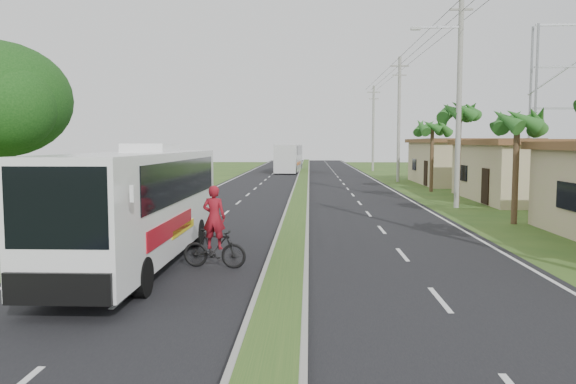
{
  "coord_description": "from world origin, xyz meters",
  "views": [
    {
      "loc": [
        0.62,
        -12.22,
        3.46
      ],
      "look_at": [
        -0.11,
        6.76,
        1.8
      ],
      "focal_mm": 35.0,
      "sensor_mm": 36.0,
      "label": 1
    }
  ],
  "objects": [
    {
      "name": "ground",
      "position": [
        0.0,
        0.0,
        0.0
      ],
      "size": [
        180.0,
        180.0,
        0.0
      ],
      "primitive_type": "plane",
      "color": "#2F531E",
      "rests_on": "ground"
    },
    {
      "name": "road_asphalt",
      "position": [
        0.0,
        20.0,
        0.01
      ],
      "size": [
        14.0,
        160.0,
        0.02
      ],
      "primitive_type": "cube",
      "color": "black",
      "rests_on": "ground"
    },
    {
      "name": "median_strip",
      "position": [
        0.0,
        20.0,
        0.1
      ],
      "size": [
        1.2,
        160.0,
        0.18
      ],
      "color": "gray",
      "rests_on": "ground"
    },
    {
      "name": "lane_edge_left",
      "position": [
        -6.7,
        20.0,
        0.0
      ],
      "size": [
        0.12,
        160.0,
        0.01
      ],
      "primitive_type": "cube",
      "color": "silver",
      "rests_on": "ground"
    },
    {
      "name": "lane_edge_right",
      "position": [
        6.7,
        20.0,
        0.0
      ],
      "size": [
        0.12,
        160.0,
        0.01
      ],
      "primitive_type": "cube",
      "color": "silver",
      "rests_on": "ground"
    },
    {
      "name": "shop_mid",
      "position": [
        14.0,
        22.0,
        1.86
      ],
      "size": [
        7.6,
        10.6,
        3.67
      ],
      "color": "tan",
      "rests_on": "ground"
    },
    {
      "name": "shop_far",
      "position": [
        14.0,
        36.0,
        1.93
      ],
      "size": [
        8.6,
        11.6,
        3.82
      ],
      "color": "tan",
      "rests_on": "ground"
    },
    {
      "name": "palm_verge_b",
      "position": [
        9.4,
        12.0,
        4.36
      ],
      "size": [
        2.4,
        2.4,
        5.05
      ],
      "color": "#473321",
      "rests_on": "ground"
    },
    {
      "name": "palm_verge_c",
      "position": [
        8.8,
        19.0,
        5.12
      ],
      "size": [
        2.4,
        2.4,
        5.85
      ],
      "color": "#473321",
      "rests_on": "ground"
    },
    {
      "name": "palm_verge_d",
      "position": [
        9.3,
        28.0,
        4.55
      ],
      "size": [
        2.4,
        2.4,
        5.25
      ],
      "color": "#473321",
      "rests_on": "ground"
    },
    {
      "name": "utility_pole_b",
      "position": [
        8.47,
        18.0,
        6.26
      ],
      "size": [
        3.2,
        0.28,
        12.0
      ],
      "color": "gray",
      "rests_on": "ground"
    },
    {
      "name": "utility_pole_c",
      "position": [
        8.5,
        38.0,
        5.67
      ],
      "size": [
        1.6,
        0.28,
        11.0
      ],
      "color": "gray",
      "rests_on": "ground"
    },
    {
      "name": "utility_pole_d",
      "position": [
        8.5,
        58.0,
        5.42
      ],
      "size": [
        1.6,
        0.28,
        10.5
      ],
      "color": "gray",
      "rests_on": "ground"
    },
    {
      "name": "coach_bus_main",
      "position": [
        -4.12,
        3.4,
        1.9
      ],
      "size": [
        2.31,
        10.67,
        3.45
      ],
      "rotation": [
        0.0,
        0.0,
        -0.0
      ],
      "color": "white",
      "rests_on": "ground"
    },
    {
      "name": "coach_bus_far",
      "position": [
        -1.8,
        54.33,
        1.85
      ],
      "size": [
        3.02,
        11.32,
        3.27
      ],
      "rotation": [
        0.0,
        0.0,
        -0.05
      ],
      "color": "silver",
      "rests_on": "ground"
    },
    {
      "name": "motorcyclist",
      "position": [
        -2.0,
        2.97,
        0.83
      ],
      "size": [
        1.85,
        0.78,
        2.31
      ],
      "rotation": [
        0.0,
        0.0,
        -0.16
      ],
      "color": "black",
      "rests_on": "ground"
    }
  ]
}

